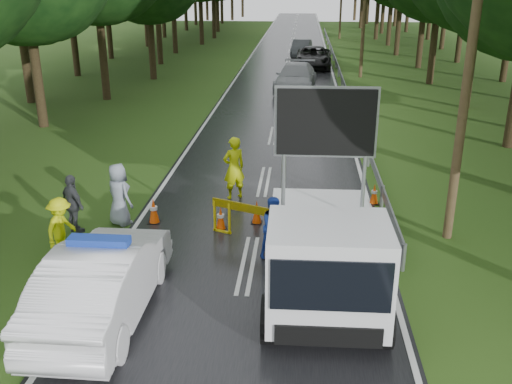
# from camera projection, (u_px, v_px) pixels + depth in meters

# --- Properties ---
(ground) EXTENTS (160.00, 160.00, 0.00)m
(ground) POSITION_uv_depth(u_px,v_px,m) (248.00, 265.00, 13.88)
(ground) COLOR #284B15
(ground) RESTS_ON ground
(road) EXTENTS (7.00, 140.00, 0.02)m
(road) POSITION_uv_depth(u_px,v_px,m) (286.00, 72.00, 41.83)
(road) COLOR black
(road) RESTS_ON ground
(guardrail) EXTENTS (0.12, 60.06, 0.70)m
(guardrail) POSITION_uv_depth(u_px,v_px,m) (338.00, 65.00, 41.05)
(guardrail) COLOR gray
(guardrail) RESTS_ON ground
(utility_pole_near) EXTENTS (1.40, 0.24, 10.00)m
(utility_pole_near) POSITION_uv_depth(u_px,v_px,m) (472.00, 44.00, 13.55)
(utility_pole_near) COLOR #473421
(utility_pole_near) RESTS_ON ground
(utility_pole_mid) EXTENTS (1.40, 0.24, 10.00)m
(utility_pole_mid) POSITION_uv_depth(u_px,v_px,m) (365.00, 0.00, 37.78)
(utility_pole_mid) COLOR #473421
(utility_pole_mid) RESTS_ON ground
(police_sedan) EXTENTS (1.72, 4.92, 1.78)m
(police_sedan) POSITION_uv_depth(u_px,v_px,m) (103.00, 281.00, 11.52)
(police_sedan) COLOR white
(police_sedan) RESTS_ON ground
(work_truck) EXTENTS (2.52, 5.48, 4.34)m
(work_truck) POSITION_uv_depth(u_px,v_px,m) (324.00, 251.00, 11.94)
(work_truck) COLOR gray
(work_truck) RESTS_ON ground
(barrier) EXTENTS (2.23, 0.96, 0.99)m
(barrier) POSITION_uv_depth(u_px,v_px,m) (252.00, 214.00, 14.94)
(barrier) COLOR #DDC20C
(barrier) RESTS_ON ground
(officer) EXTENTS (0.87, 0.79, 2.00)m
(officer) POSITION_uv_depth(u_px,v_px,m) (234.00, 168.00, 17.69)
(officer) COLOR #BDD00B
(officer) RESTS_ON ground
(civilian) EXTENTS (0.97, 0.93, 1.58)m
(civilian) POSITION_uv_depth(u_px,v_px,m) (275.00, 227.00, 14.01)
(civilian) COLOR navy
(civilian) RESTS_ON ground
(bystander_left) EXTENTS (0.77, 1.12, 1.59)m
(bystander_left) POSITION_uv_depth(u_px,v_px,m) (61.00, 229.00, 13.94)
(bystander_left) COLOR #CEDC0B
(bystander_left) RESTS_ON ground
(bystander_mid) EXTENTS (1.01, 0.92, 1.65)m
(bystander_mid) POSITION_uv_depth(u_px,v_px,m) (73.00, 204.00, 15.35)
(bystander_mid) COLOR #393B40
(bystander_mid) RESTS_ON ground
(bystander_right) EXTENTS (1.04, 0.97, 1.78)m
(bystander_right) POSITION_uv_depth(u_px,v_px,m) (119.00, 195.00, 15.84)
(bystander_right) COLOR gray
(bystander_right) RESTS_ON ground
(queue_car_first) EXTENTS (2.09, 4.17, 1.36)m
(queue_car_first) POSITION_uv_depth(u_px,v_px,m) (331.00, 110.00, 26.87)
(queue_car_first) COLOR #42444A
(queue_car_first) RESTS_ON ground
(queue_car_second) EXTENTS (2.77, 5.78, 1.63)m
(queue_car_second) POSITION_uv_depth(u_px,v_px,m) (296.00, 78.00, 34.55)
(queue_car_second) COLOR gray
(queue_car_second) RESTS_ON ground
(queue_car_third) EXTENTS (2.83, 5.82, 1.60)m
(queue_car_third) POSITION_uv_depth(u_px,v_px,m) (313.00, 58.00, 43.14)
(queue_car_third) COLOR black
(queue_car_third) RESTS_ON ground
(queue_car_fourth) EXTENTS (1.88, 4.45, 1.43)m
(queue_car_fourth) POSITION_uv_depth(u_px,v_px,m) (301.00, 48.00, 49.40)
(queue_car_fourth) COLOR #3A3E42
(queue_car_fourth) RESTS_ON ground
(cone_near_left) EXTENTS (0.35, 0.35, 0.74)m
(cone_near_left) POSITION_uv_depth(u_px,v_px,m) (81.00, 347.00, 10.22)
(cone_near_left) COLOR black
(cone_near_left) RESTS_ON ground
(cone_center) EXTENTS (0.32, 0.32, 0.68)m
(cone_center) POSITION_uv_depth(u_px,v_px,m) (221.00, 218.00, 15.69)
(cone_center) COLOR black
(cone_center) RESTS_ON ground
(cone_far) EXTENTS (0.32, 0.32, 0.69)m
(cone_far) POSITION_uv_depth(u_px,v_px,m) (257.00, 212.00, 16.09)
(cone_far) COLOR black
(cone_far) RESTS_ON ground
(cone_left_mid) EXTENTS (0.36, 0.36, 0.76)m
(cone_left_mid) POSITION_uv_depth(u_px,v_px,m) (154.00, 211.00, 16.10)
(cone_left_mid) COLOR black
(cone_left_mid) RESTS_ON ground
(cone_right) EXTENTS (0.30, 0.30, 0.65)m
(cone_right) POSITION_uv_depth(u_px,v_px,m) (374.00, 194.00, 17.49)
(cone_right) COLOR black
(cone_right) RESTS_ON ground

